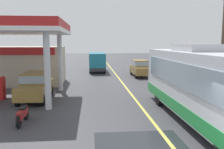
% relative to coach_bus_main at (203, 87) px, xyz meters
% --- Properties ---
extents(ground, '(120.00, 120.00, 0.00)m').
position_rel_coach_bus_main_xyz_m(ground, '(-2.28, 15.51, -1.72)').
color(ground, '#38383D').
extents(lane_divider_stripe, '(0.16, 50.00, 0.01)m').
position_rel_coach_bus_main_xyz_m(lane_divider_stripe, '(-2.28, 10.51, -1.72)').
color(lane_divider_stripe, '#D8CC4C').
rests_on(lane_divider_stripe, ground).
extents(coach_bus_main, '(2.60, 11.04, 3.69)m').
position_rel_coach_bus_main_xyz_m(coach_bus_main, '(0.00, 0.00, 0.00)').
color(coach_bus_main, silver).
rests_on(coach_bus_main, ground).
extents(gas_station_roadside, '(9.10, 11.95, 5.10)m').
position_rel_coach_bus_main_xyz_m(gas_station_roadside, '(-11.33, 9.84, 0.91)').
color(gas_station_roadside, '#B21E1E').
rests_on(gas_station_roadside, ground).
extents(car_at_pump, '(1.70, 4.20, 1.82)m').
position_rel_coach_bus_main_xyz_m(car_at_pump, '(-8.86, 5.37, -0.71)').
color(car_at_pump, olive).
rests_on(car_at_pump, ground).
extents(minibus_opposing_lane, '(2.04, 6.13, 2.44)m').
position_rel_coach_bus_main_xyz_m(minibus_opposing_lane, '(-4.44, 20.75, -0.25)').
color(minibus_opposing_lane, teal).
rests_on(minibus_opposing_lane, ground).
extents(motorcycle_parked_forecourt, '(0.55, 1.80, 0.92)m').
position_rel_coach_bus_main_xyz_m(motorcycle_parked_forecourt, '(-8.39, 0.58, -1.28)').
color(motorcycle_parked_forecourt, black).
rests_on(motorcycle_parked_forecourt, ground).
extents(pedestrian_near_pump, '(0.55, 0.22, 1.66)m').
position_rel_coach_bus_main_xyz_m(pedestrian_near_pump, '(-8.52, 6.15, -0.79)').
color(pedestrian_near_pump, '#33333F').
rests_on(pedestrian_near_pump, ground).
extents(car_trailing_behind_bus, '(1.70, 4.20, 1.82)m').
position_rel_coach_bus_main_xyz_m(car_trailing_behind_bus, '(0.27, 15.71, -0.71)').
color(car_trailing_behind_bus, olive).
rests_on(car_trailing_behind_bus, ground).
extents(utility_pole_roadside, '(1.80, 0.24, 8.06)m').
position_rel_coach_bus_main_xyz_m(utility_pole_roadside, '(4.11, 5.70, 2.49)').
color(utility_pole_roadside, brown).
rests_on(utility_pole_roadside, ground).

